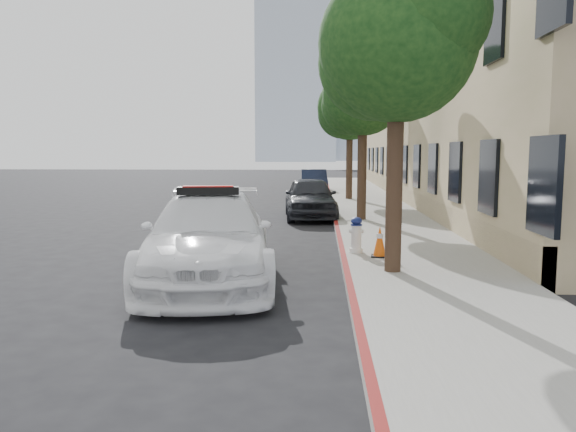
# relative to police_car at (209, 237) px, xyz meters

# --- Properties ---
(ground) EXTENTS (120.00, 120.00, 0.00)m
(ground) POSITION_rel_police_car_xyz_m (0.45, 2.32, -0.79)
(ground) COLOR black
(ground) RESTS_ON ground
(sidewalk) EXTENTS (3.20, 50.00, 0.15)m
(sidewalk) POSITION_rel_police_car_xyz_m (4.05, 12.32, -0.72)
(sidewalk) COLOR gray
(sidewalk) RESTS_ON ground
(curb_strip) EXTENTS (0.12, 50.00, 0.15)m
(curb_strip) POSITION_rel_police_car_xyz_m (2.51, 12.32, -0.72)
(curb_strip) COLOR maroon
(curb_strip) RESTS_ON ground
(building) EXTENTS (8.00, 36.00, 10.00)m
(building) POSITION_rel_police_car_xyz_m (9.65, 17.32, 4.21)
(building) COLOR tan
(building) RESTS_ON ground
(tower_left) EXTENTS (18.00, 14.00, 60.00)m
(tower_left) POSITION_rel_police_car_xyz_m (-3.55, 122.32, 29.21)
(tower_left) COLOR #9EA8B7
(tower_left) RESTS_ON ground
(tower_right) EXTENTS (14.00, 14.00, 44.00)m
(tower_right) POSITION_rel_police_car_xyz_m (9.45, 137.32, 21.21)
(tower_right) COLOR #9EA8B7
(tower_right) RESTS_ON ground
(tree_near) EXTENTS (2.92, 2.82, 5.62)m
(tree_near) POSITION_rel_police_car_xyz_m (3.38, 0.30, 3.48)
(tree_near) COLOR black
(tree_near) RESTS_ON sidewalk
(tree_mid) EXTENTS (2.77, 2.64, 5.43)m
(tree_mid) POSITION_rel_police_car_xyz_m (3.38, 8.30, 3.37)
(tree_mid) COLOR black
(tree_mid) RESTS_ON sidewalk
(tree_far) EXTENTS (3.10, 3.00, 5.81)m
(tree_far) POSITION_rel_police_car_xyz_m (3.38, 16.30, 3.59)
(tree_far) COLOR black
(tree_far) RESTS_ON sidewalk
(police_car) EXTENTS (2.94, 5.71, 1.73)m
(police_car) POSITION_rel_police_car_xyz_m (0.00, 0.00, 0.00)
(police_car) COLOR white
(police_car) RESTS_ON ground
(parked_car_mid) EXTENTS (2.05, 4.41, 1.46)m
(parked_car_mid) POSITION_rel_police_car_xyz_m (1.65, 9.75, -0.06)
(parked_car_mid) COLOR #22242A
(parked_car_mid) RESTS_ON ground
(parked_car_far) EXTENTS (1.60, 4.10, 1.33)m
(parked_car_far) POSITION_rel_police_car_xyz_m (1.65, 21.76, -0.13)
(parked_car_far) COLOR black
(parked_car_far) RESTS_ON ground
(fire_hydrant) EXTENTS (0.33, 0.30, 0.78)m
(fire_hydrant) POSITION_rel_police_car_xyz_m (2.80, 2.21, -0.26)
(fire_hydrant) COLOR white
(fire_hydrant) RESTS_ON sidewalk
(traffic_cone) EXTENTS (0.38, 0.38, 0.65)m
(traffic_cone) POSITION_rel_police_car_xyz_m (3.26, 1.72, -0.32)
(traffic_cone) COLOR black
(traffic_cone) RESTS_ON sidewalk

